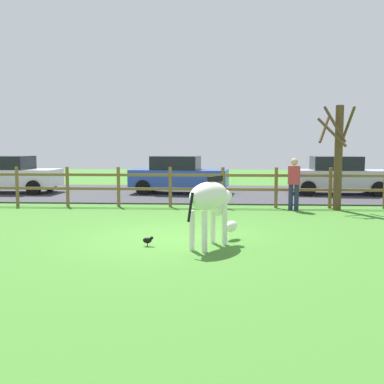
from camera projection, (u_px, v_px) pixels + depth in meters
ground_plane at (171, 237)px, 10.06m from camera, size 60.00×60.00×0.00m
parking_asphalt at (194, 193)px, 19.29m from camera, size 28.00×7.40×0.05m
paddock_fence at (170, 184)px, 14.98m from camera, size 20.98×0.11×1.33m
bare_tree at (338, 153)px, 14.17m from camera, size 1.15×1.38×3.28m
zebra at (211, 201)px, 8.98m from camera, size 1.17×1.75×1.41m
crow_on_grass at (148, 240)px, 9.09m from camera, size 0.21×0.10×0.20m
parked_car_blue at (179, 174)px, 18.92m from camera, size 4.15×2.21×1.56m
parked_car_white at (10, 174)px, 19.16m from camera, size 4.03×1.94×1.56m
parked_car_silver at (338, 175)px, 18.56m from camera, size 4.08×2.04×1.56m
visitor_near_fence at (294, 182)px, 14.18m from camera, size 0.40×0.30×1.64m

